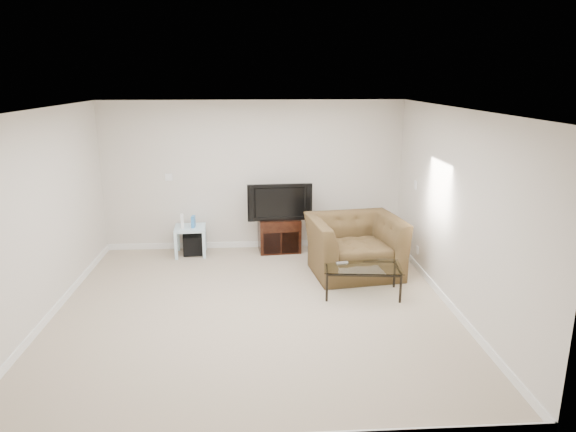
{
  "coord_description": "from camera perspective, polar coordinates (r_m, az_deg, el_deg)",
  "views": [
    {
      "loc": [
        0.05,
        -5.98,
        2.86
      ],
      "look_at": [
        0.5,
        1.2,
        0.9
      ],
      "focal_mm": 32.0,
      "sensor_mm": 36.0,
      "label": 1
    }
  ],
  "objects": [
    {
      "name": "wall_left",
      "position": [
        6.7,
        -25.83,
        -0.22
      ],
      "size": [
        0.02,
        5.0,
        2.5
      ],
      "primitive_type": "cube",
      "color": "silver",
      "rests_on": "ground"
    },
    {
      "name": "remote",
      "position": [
        7.05,
        6.03,
        -5.16
      ],
      "size": [
        0.17,
        0.08,
        0.02
      ],
      "primitive_type": "cube",
      "rotation": [
        0.0,
        0.0,
        0.19
      ],
      "color": "#B2B2B7",
      "rests_on": "coffee_table"
    },
    {
      "name": "plate_back",
      "position": [
        8.74,
        -13.1,
        4.22
      ],
      "size": [
        0.12,
        0.02,
        0.12
      ],
      "primitive_type": "cube",
      "color": "white",
      "rests_on": "wall_back"
    },
    {
      "name": "wall_back",
      "position": [
        8.64,
        -3.86,
        4.45
      ],
      "size": [
        5.0,
        0.02,
        2.5
      ],
      "primitive_type": "cube",
      "color": "silver",
      "rests_on": "ground"
    },
    {
      "name": "wall_right",
      "position": [
        6.66,
        18.11,
        0.48
      ],
      "size": [
        0.02,
        5.0,
        2.5
      ],
      "primitive_type": "cube",
      "color": "silver",
      "rests_on": "ground"
    },
    {
      "name": "game_case",
      "position": [
        8.52,
        -10.48,
        -0.62
      ],
      "size": [
        0.06,
        0.14,
        0.19
      ],
      "primitive_type": "cube",
      "rotation": [
        0.0,
        0.0,
        -0.07
      ],
      "color": "#337FCC",
      "rests_on": "side_table"
    },
    {
      "name": "game_console",
      "position": [
        8.53,
        -11.68,
        -0.56
      ],
      "size": [
        0.07,
        0.16,
        0.22
      ],
      "primitive_type": "cube",
      "rotation": [
        0.0,
        0.0,
        0.16
      ],
      "color": "white",
      "rests_on": "side_table"
    },
    {
      "name": "recliner",
      "position": [
        7.67,
        7.45,
        -2.22
      ],
      "size": [
        1.42,
        1.02,
        1.15
      ],
      "primitive_type": "imported",
      "rotation": [
        0.0,
        0.0,
        0.14
      ],
      "color": "brown",
      "rests_on": "floor"
    },
    {
      "name": "side_table",
      "position": [
        8.64,
        -10.76,
        -2.72
      ],
      "size": [
        0.53,
        0.53,
        0.48
      ],
      "primitive_type": null,
      "rotation": [
        0.0,
        0.0,
        0.07
      ],
      "color": "silver",
      "rests_on": "floor"
    },
    {
      "name": "plate_right_outlet",
      "position": [
        8.09,
        14.17,
        -3.69
      ],
      "size": [
        0.02,
        0.08,
        0.12
      ],
      "primitive_type": "cube",
      "color": "white",
      "rests_on": "wall_right"
    },
    {
      "name": "subwoofer",
      "position": [
        8.68,
        -10.54,
        -3.11
      ],
      "size": [
        0.35,
        0.35,
        0.32
      ],
      "primitive_type": "cube",
      "rotation": [
        0.0,
        0.0,
        0.12
      ],
      "color": "black",
      "rests_on": "floor"
    },
    {
      "name": "dvd_player",
      "position": [
        8.57,
        -0.96,
        -0.93
      ],
      "size": [
        0.43,
        0.32,
        0.06
      ],
      "primitive_type": "cube",
      "rotation": [
        0.0,
        0.0,
        0.09
      ],
      "color": "black",
      "rests_on": "tv_stand"
    },
    {
      "name": "floor",
      "position": [
        6.63,
        -3.73,
        -10.35
      ],
      "size": [
        5.0,
        5.0,
        0.0
      ],
      "primitive_type": "plane",
      "color": "tan",
      "rests_on": "ground"
    },
    {
      "name": "coffee_table",
      "position": [
        7.06,
        8.2,
        -7.06
      ],
      "size": [
        1.09,
        0.69,
        0.4
      ],
      "primitive_type": null,
      "rotation": [
        0.0,
        0.0,
        -0.11
      ],
      "color": "black",
      "rests_on": "floor"
    },
    {
      "name": "plate_right_switch",
      "position": [
        8.13,
        13.98,
        3.35
      ],
      "size": [
        0.02,
        0.09,
        0.13
      ],
      "primitive_type": "cube",
      "color": "white",
      "rests_on": "wall_right"
    },
    {
      "name": "tv_stand",
      "position": [
        8.66,
        -0.99,
        -2.07
      ],
      "size": [
        0.72,
        0.53,
        0.57
      ],
      "primitive_type": null,
      "rotation": [
        0.0,
        0.0,
        0.09
      ],
      "color": "black",
      "rests_on": "floor"
    },
    {
      "name": "ceiling",
      "position": [
        5.99,
        -4.15,
        11.76
      ],
      "size": [
        5.0,
        5.0,
        0.0
      ],
      "primitive_type": "plane",
      "color": "white",
      "rests_on": "ground"
    },
    {
      "name": "television",
      "position": [
        8.48,
        -0.98,
        1.69
      ],
      "size": [
        1.0,
        0.25,
        0.61
      ],
      "primitive_type": "imported",
      "rotation": [
        0.0,
        0.0,
        0.06
      ],
      "color": "black",
      "rests_on": "tv_stand"
    }
  ]
}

